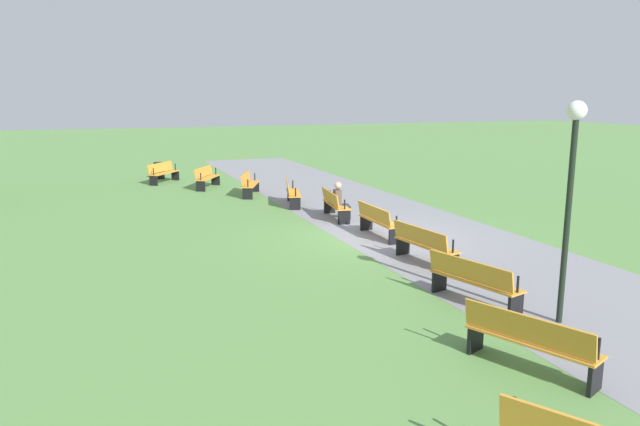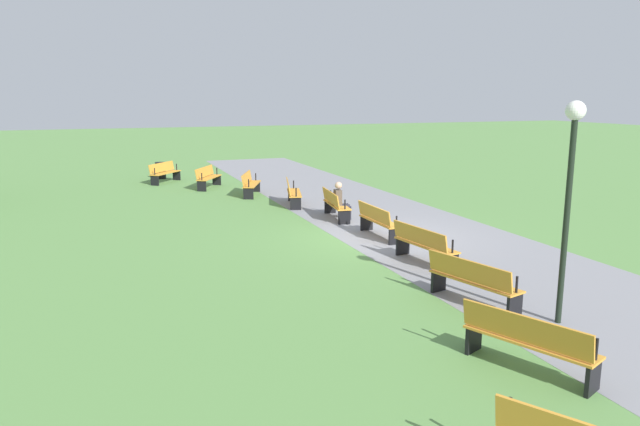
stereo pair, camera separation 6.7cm
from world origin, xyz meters
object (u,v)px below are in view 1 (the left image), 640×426
(bench_1, at_px, (207,177))
(bench_6, at_px, (424,244))
(trash_bin, at_px, (159,171))
(person_seated, at_px, (340,200))
(bench_2, at_px, (249,183))
(bench_0, at_px, (163,172))
(bench_7, at_px, (473,280))
(bench_5, at_px, (378,220))
(bench_8, at_px, (530,340))
(bench_4, at_px, (334,204))
(bench_3, at_px, (292,192))
(lamp_post, at_px, (572,170))

(bench_1, bearing_deg, bench_6, 42.12)
(trash_bin, bearing_deg, person_seated, 20.59)
(bench_1, distance_m, bench_2, 2.72)
(bench_0, relative_size, bench_1, 0.95)
(bench_0, distance_m, bench_7, 18.37)
(bench_5, bearing_deg, bench_8, -11.43)
(bench_4, relative_size, bench_6, 1.00)
(bench_5, height_order, trash_bin, bench_5)
(bench_7, xyz_separation_m, bench_8, (2.57, -0.89, 0.00))
(bench_1, distance_m, bench_5, 10.76)
(bench_8, height_order, trash_bin, bench_8)
(bench_0, xyz_separation_m, bench_5, (12.62, 4.36, 0.00))
(bench_1, distance_m, bench_8, 18.37)
(bench_1, height_order, bench_7, same)
(bench_1, distance_m, bench_6, 13.36)
(bench_7, bearing_deg, bench_4, 160.85)
(bench_0, relative_size, bench_3, 0.91)
(person_seated, bearing_deg, bench_6, 6.37)
(bench_8, xyz_separation_m, trash_bin, (-21.98, -2.78, -0.09))
(bench_4, bearing_deg, lamp_post, 9.76)
(bench_8, relative_size, lamp_post, 0.51)
(lamp_post, bearing_deg, person_seated, -178.61)
(person_seated, bearing_deg, trash_bin, -151.74)
(bench_2, distance_m, person_seated, 5.65)
(person_seated, distance_m, trash_bin, 12.30)
(bench_8, relative_size, trash_bin, 2.50)
(bench_3, bearing_deg, bench_4, 26.77)
(bench_2, bearing_deg, bench_0, -126.47)
(bench_8, bearing_deg, bench_7, 137.93)
(bench_1, bearing_deg, person_seated, 50.07)
(bench_4, distance_m, bench_8, 10.76)
(bench_1, bearing_deg, lamp_post, 40.64)
(person_seated, bearing_deg, bench_7, 2.91)
(trash_bin, bearing_deg, bench_6, 14.10)
(bench_0, distance_m, lamp_post, 19.90)
(bench_1, distance_m, bench_4, 8.11)
(bench_2, bearing_deg, bench_7, 26.82)
(bench_6, height_order, lamp_post, lamp_post)
(bench_5, bearing_deg, bench_0, -160.94)
(bench_2, height_order, trash_bin, bench_2)
(bench_0, xyz_separation_m, bench_3, (7.24, 3.64, 0.00))
(bench_3, height_order, bench_7, same)
(bench_2, xyz_separation_m, bench_5, (7.95, 1.61, 0.00))
(bench_2, distance_m, bench_4, 5.43)
(bench_6, bearing_deg, bench_1, -176.24)
(bench_3, distance_m, bench_7, 10.76)
(bench_2, height_order, bench_7, same)
(bench_3, distance_m, bench_8, 13.36)
(bench_2, relative_size, lamp_post, 0.51)
(bench_5, xyz_separation_m, lamp_post, (6.64, 0.16, 2.15))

